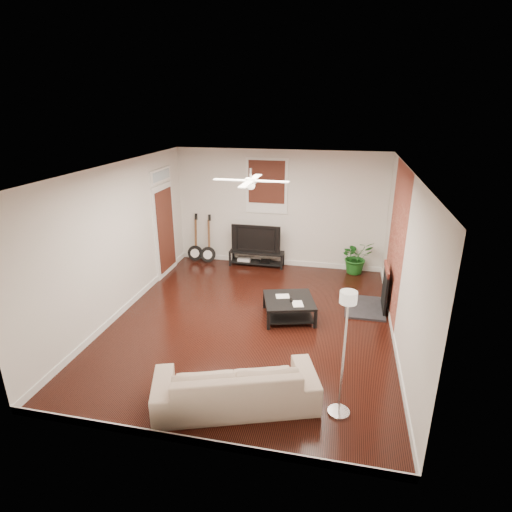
{
  "coord_description": "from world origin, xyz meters",
  "views": [
    {
      "loc": [
        1.5,
        -6.53,
        3.77
      ],
      "look_at": [
        0.0,
        0.4,
        1.15
      ],
      "focal_mm": 28.97,
      "sensor_mm": 36.0,
      "label": 1
    }
  ],
  "objects": [
    {
      "name": "brick_accent",
      "position": [
        2.49,
        1.0,
        1.4
      ],
      "size": [
        0.02,
        2.2,
        2.8
      ],
      "primitive_type": "cube",
      "color": "brown",
      "rests_on": "floor"
    },
    {
      "name": "sofa",
      "position": [
        0.29,
        -2.18,
        0.31
      ],
      "size": [
        2.29,
        1.49,
        0.62
      ],
      "primitive_type": "imported",
      "rotation": [
        0.0,
        0.0,
        3.47
      ],
      "color": "#C9AF97",
      "rests_on": "floor"
    },
    {
      "name": "potted_plant",
      "position": [
        1.88,
        2.82,
        0.4
      ],
      "size": [
        0.92,
        0.87,
        0.81
      ],
      "primitive_type": "imported",
      "rotation": [
        0.0,
        0.0,
        0.42
      ],
      "color": "#195A1A",
      "rests_on": "floor"
    },
    {
      "name": "floor_lamp",
      "position": [
        1.64,
        -2.08,
        0.87
      ],
      "size": [
        0.37,
        0.37,
        1.75
      ],
      "primitive_type": null,
      "rotation": [
        0.0,
        0.0,
        0.33
      ],
      "color": "silver",
      "rests_on": "floor"
    },
    {
      "name": "tv_stand",
      "position": [
        -0.5,
        2.78,
        0.19
      ],
      "size": [
        1.33,
        0.35,
        0.37
      ],
      "primitive_type": "cube",
      "color": "black",
      "rests_on": "floor"
    },
    {
      "name": "door_left",
      "position": [
        -2.46,
        1.9,
        1.25
      ],
      "size": [
        0.08,
        1.0,
        2.5
      ],
      "primitive_type": "cube",
      "color": "white",
      "rests_on": "wall_left"
    },
    {
      "name": "guitar_right",
      "position": [
        -1.73,
        2.72,
        0.61
      ],
      "size": [
        0.44,
        0.36,
        1.23
      ],
      "primitive_type": null,
      "rotation": [
        0.0,
        0.0,
        0.26
      ],
      "color": "black",
      "rests_on": "floor"
    },
    {
      "name": "fireplace",
      "position": [
        2.2,
        1.0,
        0.46
      ],
      "size": [
        0.8,
        1.1,
        0.92
      ],
      "primitive_type": "cube",
      "color": "black",
      "rests_on": "floor"
    },
    {
      "name": "room",
      "position": [
        0.0,
        0.0,
        1.4
      ],
      "size": [
        5.01,
        6.01,
        2.81
      ],
      "color": "black",
      "rests_on": "ground"
    },
    {
      "name": "coffee_table",
      "position": [
        0.64,
        0.32,
        0.19
      ],
      "size": [
        1.1,
        1.1,
        0.37
      ],
      "primitive_type": "cube",
      "rotation": [
        0.0,
        0.0,
        0.28
      ],
      "color": "black",
      "rests_on": "floor"
    },
    {
      "name": "window_back",
      "position": [
        -0.3,
        2.97,
        1.95
      ],
      "size": [
        1.0,
        0.06,
        1.3
      ],
      "primitive_type": "cube",
      "color": "black",
      "rests_on": "wall_back"
    },
    {
      "name": "ceiling_fan",
      "position": [
        0.0,
        0.0,
        2.6
      ],
      "size": [
        1.24,
        1.24,
        0.32
      ],
      "primitive_type": null,
      "color": "white",
      "rests_on": "ceiling"
    },
    {
      "name": "tv",
      "position": [
        -0.5,
        2.8,
        0.72
      ],
      "size": [
        1.19,
        0.16,
        0.69
      ],
      "primitive_type": "imported",
      "color": "black",
      "rests_on": "tv_stand"
    },
    {
      "name": "guitar_left",
      "position": [
        -2.08,
        2.75,
        0.61
      ],
      "size": [
        0.42,
        0.32,
        1.23
      ],
      "primitive_type": null,
      "rotation": [
        0.0,
        0.0,
        0.15
      ],
      "color": "black",
      "rests_on": "floor"
    }
  ]
}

